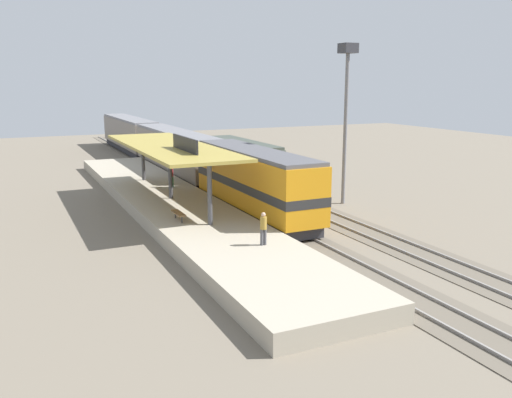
% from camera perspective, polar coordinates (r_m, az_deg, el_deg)
% --- Properties ---
extents(ground_plane, '(120.00, 120.00, 0.00)m').
position_cam_1_polar(ground_plane, '(41.51, -0.12, -0.30)').
color(ground_plane, '#706656').
extents(track_near, '(3.20, 110.00, 0.16)m').
position_cam_1_polar(track_near, '(40.72, -2.67, -0.52)').
color(track_near, '#5F5649').
rests_on(track_near, ground).
extents(track_far, '(3.20, 110.00, 0.16)m').
position_cam_1_polar(track_far, '(42.64, 3.05, 0.07)').
color(track_far, '#5F5649').
rests_on(track_far, ground).
extents(platform, '(6.00, 44.00, 0.90)m').
position_cam_1_polar(platform, '(39.15, -8.90, -0.55)').
color(platform, '#A89E89').
rests_on(platform, ground).
extents(station_canopy, '(5.20, 18.00, 4.70)m').
position_cam_1_polar(station_canopy, '(38.37, -9.07, 5.38)').
color(station_canopy, '#47474C').
rests_on(station_canopy, platform).
extents(platform_bench, '(0.44, 1.70, 0.50)m').
position_cam_1_polar(platform_bench, '(32.62, -8.16, -1.51)').
color(platform_bench, '#333338').
rests_on(platform_bench, platform).
extents(locomotive, '(2.93, 14.43, 4.44)m').
position_cam_1_polar(locomotive, '(36.47, -0.17, 1.80)').
color(locomotive, '#28282D').
rests_on(locomotive, track_near).
extents(passenger_carriage_front, '(2.90, 20.00, 4.24)m').
position_cam_1_polar(passenger_carriage_front, '(53.15, -8.42, 4.89)').
color(passenger_carriage_front, '#28282D').
rests_on(passenger_carriage_front, track_near).
extents(passenger_carriage_rear, '(2.90, 20.00, 4.24)m').
position_cam_1_polar(passenger_carriage_rear, '(73.21, -13.19, 6.70)').
color(passenger_carriage_rear, '#28282D').
rests_on(passenger_carriage_rear, track_near).
extents(freight_car, '(2.80, 12.00, 3.54)m').
position_cam_1_polar(freight_car, '(49.83, -1.54, 4.13)').
color(freight_car, '#28282D').
rests_on(freight_car, track_far).
extents(light_mast, '(1.10, 1.10, 11.70)m').
position_cam_1_polar(light_mast, '(40.52, 9.52, 11.21)').
color(light_mast, slate).
rests_on(light_mast, ground).
extents(person_waiting, '(0.34, 0.34, 1.71)m').
position_cam_1_polar(person_waiting, '(42.96, -8.91, 2.50)').
color(person_waiting, '#23603D').
rests_on(person_waiting, platform).
extents(person_walking, '(0.34, 0.34, 1.71)m').
position_cam_1_polar(person_walking, '(27.39, 0.78, -2.95)').
color(person_walking, '#4C4C51').
rests_on(person_walking, platform).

